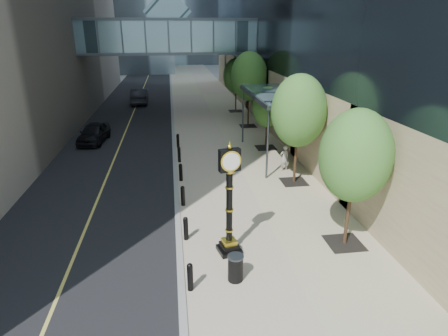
{
  "coord_description": "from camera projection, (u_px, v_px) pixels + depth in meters",
  "views": [
    {
      "loc": [
        -3.03,
        -9.26,
        8.18
      ],
      "look_at": [
        -0.91,
        5.79,
        2.51
      ],
      "focal_mm": 30.0,
      "sensor_mm": 36.0,
      "label": 1
    }
  ],
  "objects": [
    {
      "name": "bollard_row",
      "position": [
        182.0,
        184.0,
        19.67
      ],
      "size": [
        0.2,
        16.2,
        0.9
      ],
      "color": "black",
      "rests_on": "sidewalk"
    },
    {
      "name": "trash_bin",
      "position": [
        235.0,
        269.0,
        12.73
      ],
      "size": [
        0.68,
        0.68,
        0.9
      ],
      "primitive_type": "cylinder",
      "rotation": [
        0.0,
        0.0,
        -0.38
      ],
      "color": "black",
      "rests_on": "sidewalk"
    },
    {
      "name": "street_clock",
      "position": [
        229.0,
        208.0,
        13.84
      ],
      "size": [
        0.98,
        0.98,
        4.36
      ],
      "rotation": [
        0.0,
        0.0,
        0.22
      ],
      "color": "black",
      "rests_on": "sidewalk"
    },
    {
      "name": "car_near",
      "position": [
        94.0,
        133.0,
        28.4
      ],
      "size": [
        2.19,
        4.43,
        1.45
      ],
      "primitive_type": "imported",
      "rotation": [
        0.0,
        0.0,
        -0.11
      ],
      "color": "black",
      "rests_on": "road"
    },
    {
      "name": "car_far",
      "position": [
        140.0,
        96.0,
        43.16
      ],
      "size": [
        1.93,
        5.23,
        1.71
      ],
      "primitive_type": "imported",
      "rotation": [
        0.0,
        0.0,
        3.16
      ],
      "color": "black",
      "rests_on": "road"
    },
    {
      "name": "road",
      "position": [
        140.0,
        96.0,
        48.04
      ],
      "size": [
        8.0,
        180.0,
        0.02
      ],
      "primitive_type": "cube",
      "color": "black",
      "rests_on": "ground"
    },
    {
      "name": "ground",
      "position": [
        278.0,
        304.0,
        11.85
      ],
      "size": [
        320.0,
        320.0,
        0.0
      ],
      "primitive_type": "plane",
      "color": "gray",
      "rests_on": "ground"
    },
    {
      "name": "street_trees",
      "position": [
        267.0,
        94.0,
        25.94
      ],
      "size": [
        3.11,
        28.64,
        6.4
      ],
      "color": "black",
      "rests_on": "sidewalk"
    },
    {
      "name": "skywalk",
      "position": [
        168.0,
        34.0,
        34.73
      ],
      "size": [
        17.0,
        4.2,
        5.8
      ],
      "color": "#496B75",
      "rests_on": "ground"
    },
    {
      "name": "entrance_canopy",
      "position": [
        274.0,
        95.0,
        23.82
      ],
      "size": [
        3.0,
        8.0,
        4.38
      ],
      "color": "#383F44",
      "rests_on": "ground"
    },
    {
      "name": "curb",
      "position": [
        171.0,
        95.0,
        48.55
      ],
      "size": [
        0.25,
        180.0,
        0.07
      ],
      "primitive_type": "cube",
      "color": "gray",
      "rests_on": "ground"
    },
    {
      "name": "sidewalk",
      "position": [
        202.0,
        95.0,
        49.08
      ],
      "size": [
        8.0,
        180.0,
        0.06
      ],
      "primitive_type": "cube",
      "color": "tan",
      "rests_on": "ground"
    },
    {
      "name": "pedestrian",
      "position": [
        284.0,
        158.0,
        22.55
      ],
      "size": [
        0.66,
        0.51,
        1.6
      ],
      "primitive_type": "imported",
      "rotation": [
        0.0,
        0.0,
        3.39
      ],
      "color": "#AAA49C",
      "rests_on": "sidewalk"
    }
  ]
}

